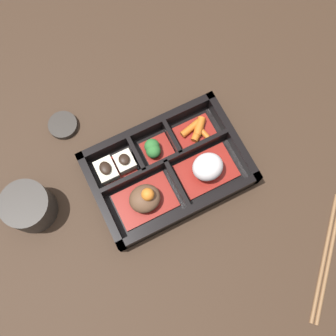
{
  "coord_description": "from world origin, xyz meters",
  "views": [
    {
      "loc": [
        0.09,
        0.19,
        0.73
      ],
      "look_at": [
        0.0,
        0.0,
        0.03
      ],
      "focal_mm": 42.0,
      "sensor_mm": 36.0,
      "label": 1
    }
  ],
  "objects_px": {
    "bowl_rice": "(207,168)",
    "sauce_dish": "(63,125)",
    "chopsticks": "(328,257)",
    "tea_cup": "(29,207)"
  },
  "relations": [
    {
      "from": "bowl_rice",
      "to": "sauce_dish",
      "type": "height_order",
      "value": "bowl_rice"
    },
    {
      "from": "tea_cup",
      "to": "chopsticks",
      "type": "bearing_deg",
      "value": 144.28
    },
    {
      "from": "bowl_rice",
      "to": "tea_cup",
      "type": "bearing_deg",
      "value": -13.89
    },
    {
      "from": "chopsticks",
      "to": "sauce_dish",
      "type": "height_order",
      "value": "sauce_dish"
    },
    {
      "from": "bowl_rice",
      "to": "sauce_dish",
      "type": "xyz_separation_m",
      "value": [
        0.21,
        -0.21,
        -0.03
      ]
    },
    {
      "from": "bowl_rice",
      "to": "chopsticks",
      "type": "distance_m",
      "value": 0.27
    },
    {
      "from": "chopsticks",
      "to": "sauce_dish",
      "type": "distance_m",
      "value": 0.56
    },
    {
      "from": "bowl_rice",
      "to": "chopsticks",
      "type": "bearing_deg",
      "value": 116.94
    },
    {
      "from": "tea_cup",
      "to": "sauce_dish",
      "type": "relative_size",
      "value": 1.53
    },
    {
      "from": "tea_cup",
      "to": "sauce_dish",
      "type": "bearing_deg",
      "value": -130.37
    }
  ]
}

